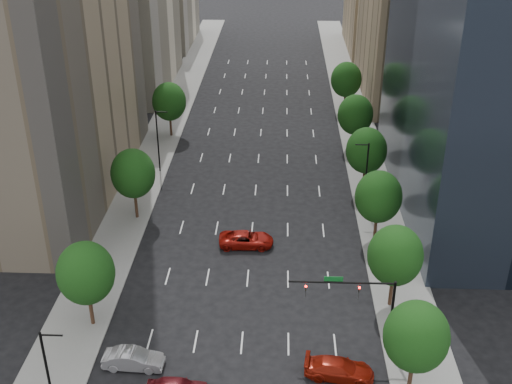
# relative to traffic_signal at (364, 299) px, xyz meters

# --- Properties ---
(sidewalk_left) EXTENTS (6.00, 200.00, 0.15)m
(sidewalk_left) POSITION_rel_traffic_signal_xyz_m (-26.03, 30.00, -5.10)
(sidewalk_left) COLOR slate
(sidewalk_left) RESTS_ON ground
(sidewalk_right) EXTENTS (6.00, 200.00, 0.15)m
(sidewalk_right) POSITION_rel_traffic_signal_xyz_m (4.97, 30.00, -5.10)
(sidewalk_right) COLOR slate
(sidewalk_right) RESTS_ON ground
(filler_left) EXTENTS (14.00, 26.00, 18.00)m
(filler_left) POSITION_rel_traffic_signal_xyz_m (-35.53, 106.00, 3.83)
(filler_left) COLOR beige
(filler_left) RESTS_ON ground
(parking_tan_right) EXTENTS (14.00, 30.00, 30.00)m
(parking_tan_right) POSITION_rel_traffic_signal_xyz_m (14.47, 70.00, 9.83)
(parking_tan_right) COLOR #8C7759
(parking_tan_right) RESTS_ON ground
(filler_right) EXTENTS (14.00, 26.00, 16.00)m
(filler_right) POSITION_rel_traffic_signal_xyz_m (14.47, 103.00, 2.83)
(filler_right) COLOR #8C7759
(filler_right) RESTS_ON ground
(tree_right_0) EXTENTS (5.20, 5.20, 8.39)m
(tree_right_0) POSITION_rel_traffic_signal_xyz_m (3.47, -5.00, 0.22)
(tree_right_0) COLOR #382316
(tree_right_0) RESTS_ON ground
(tree_right_1) EXTENTS (5.20, 5.20, 8.75)m
(tree_right_1) POSITION_rel_traffic_signal_xyz_m (3.47, 6.00, 0.58)
(tree_right_1) COLOR #382316
(tree_right_1) RESTS_ON ground
(tree_right_2) EXTENTS (5.20, 5.20, 8.61)m
(tree_right_2) POSITION_rel_traffic_signal_xyz_m (3.47, 18.00, 0.43)
(tree_right_2) COLOR #382316
(tree_right_2) RESTS_ON ground
(tree_right_3) EXTENTS (5.20, 5.20, 8.89)m
(tree_right_3) POSITION_rel_traffic_signal_xyz_m (3.47, 30.00, 0.72)
(tree_right_3) COLOR #382316
(tree_right_3) RESTS_ON ground
(tree_right_4) EXTENTS (5.20, 5.20, 8.46)m
(tree_right_4) POSITION_rel_traffic_signal_xyz_m (3.47, 44.00, 0.29)
(tree_right_4) COLOR #382316
(tree_right_4) RESTS_ON ground
(tree_right_5) EXTENTS (5.20, 5.20, 8.75)m
(tree_right_5) POSITION_rel_traffic_signal_xyz_m (3.47, 60.00, 0.58)
(tree_right_5) COLOR #382316
(tree_right_5) RESTS_ON ground
(tree_left_0) EXTENTS (5.20, 5.20, 8.75)m
(tree_left_0) POSITION_rel_traffic_signal_xyz_m (-24.53, 2.00, 0.58)
(tree_left_0) COLOR #382316
(tree_left_0) RESTS_ON ground
(tree_left_1) EXTENTS (5.20, 5.20, 8.97)m
(tree_left_1) POSITION_rel_traffic_signal_xyz_m (-24.53, 22.00, 0.79)
(tree_left_1) COLOR #382316
(tree_left_1) RESTS_ON ground
(tree_left_2) EXTENTS (5.20, 5.20, 8.68)m
(tree_left_2) POSITION_rel_traffic_signal_xyz_m (-24.53, 48.00, 0.50)
(tree_left_2) COLOR #382316
(tree_left_2) RESTS_ON ground
(streetlight_rn) EXTENTS (1.70, 0.20, 9.00)m
(streetlight_rn) POSITION_rel_traffic_signal_xyz_m (2.91, 25.00, -0.33)
(streetlight_rn) COLOR black
(streetlight_rn) RESTS_ON ground
(streetlight_ls) EXTENTS (1.70, 0.20, 9.00)m
(streetlight_ls) POSITION_rel_traffic_signal_xyz_m (-23.96, -10.00, -0.33)
(streetlight_ls) COLOR black
(streetlight_ls) RESTS_ON ground
(streetlight_ln) EXTENTS (1.70, 0.20, 9.00)m
(streetlight_ln) POSITION_rel_traffic_signal_xyz_m (-23.96, 35.00, -0.33)
(streetlight_ln) COLOR black
(streetlight_ln) RESTS_ON ground
(traffic_signal) EXTENTS (9.12, 0.40, 7.38)m
(traffic_signal) POSITION_rel_traffic_signal_xyz_m (0.00, 0.00, 0.00)
(traffic_signal) COLOR black
(traffic_signal) RESTS_ON ground
(car_red_near) EXTENTS (6.04, 3.06, 1.68)m
(car_red_near) POSITION_rel_traffic_signal_xyz_m (-2.16, -3.90, -4.33)
(car_red_near) COLOR maroon
(car_red_near) RESTS_ON ground
(car_silver) EXTENTS (5.23, 2.00, 1.70)m
(car_silver) POSITION_rel_traffic_signal_xyz_m (-19.53, -3.46, -4.32)
(car_silver) COLOR #95959A
(car_silver) RESTS_ON ground
(car_red_far) EXTENTS (6.14, 2.96, 1.69)m
(car_red_far) POSITION_rel_traffic_signal_xyz_m (-11.01, 16.26, -4.33)
(car_red_far) COLOR maroon
(car_red_far) RESTS_ON ground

